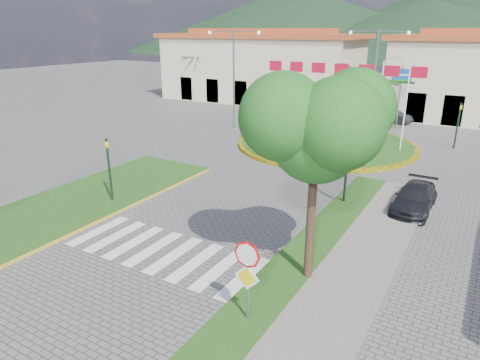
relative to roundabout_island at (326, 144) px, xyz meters
The scene contains 22 objects.
ground 22.00m from the roundabout_island, 90.01° to the right, with size 160.00×160.00×0.00m, color #5F5D5A.
sidewalk_right 20.88m from the roundabout_island, 73.31° to the right, with size 4.00×28.00×0.15m, color gray.
verge_right 20.57m from the roundabout_island, 76.52° to the right, with size 1.60×28.00×0.18m, color #234915.
median_left 17.27m from the roundabout_island, 112.12° to the right, with size 5.00×14.00×0.18m, color #234915.
crosswalk 18.00m from the roundabout_island, 90.02° to the right, with size 8.00×3.00×0.01m, color silver.
roundabout_island is the anchor object (origin of this frame).
stop_sign 20.69m from the roundabout_island, 76.27° to the right, with size 0.80×0.11×2.65m.
deciduous_tree 18.55m from the roundabout_island, 72.09° to the right, with size 3.60×3.60×6.80m.
traffic_light_left 16.45m from the roundabout_island, 108.56° to the right, with size 0.15×0.18×3.20m.
traffic_light_right 11.11m from the roundabout_island, 65.80° to the right, with size 0.15×0.18×3.20m.
traffic_light_far 9.11m from the roundabout_island, 26.58° to the left, with size 0.18×0.15×3.20m.
direction_sign_west 9.78m from the roundabout_island, 102.60° to the left, with size 1.60×0.14×5.20m.
direction_sign_east 10.03m from the roundabout_island, 71.53° to the left, with size 1.60×0.14×5.20m.
street_lamp_centre 9.15m from the roundabout_island, 82.91° to the left, with size 4.80×0.16×8.00m.
street_lamp_west 10.19m from the roundabout_island, 167.48° to the left, with size 4.80×0.16×8.00m.
building_left 21.59m from the roundabout_island, 131.20° to the left, with size 23.32×9.54×8.05m.
hill_far_west 130.64m from the roundabout_island, 114.99° to the left, with size 140.00×140.00×22.00m, color black.
hill_near_back 108.74m from the roundabout_island, 95.29° to the left, with size 110.00×110.00×16.00m, color black.
white_van 12.05m from the roundabout_island, 138.37° to the left, with size 2.07×4.49×1.25m, color white.
car_dark_a 9.45m from the roundabout_island, 113.25° to the left, with size 1.52×3.77×1.29m, color black.
car_dark_b 11.30m from the roundabout_island, 78.86° to the left, with size 1.25×3.58×1.18m, color black.
car_side_right 11.71m from the roundabout_island, 50.17° to the right, with size 1.63×4.01×1.16m, color black.
Camera 1 is at (9.90, -6.85, 7.95)m, focal length 32.00 mm.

